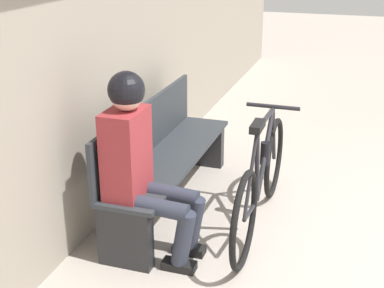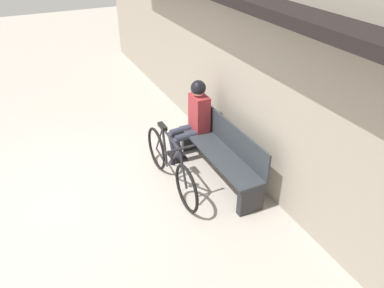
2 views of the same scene
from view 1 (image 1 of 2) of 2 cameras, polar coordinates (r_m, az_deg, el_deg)
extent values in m
cube|color=#9E9384|center=(3.69, -11.60, 14.64)|extent=(12.00, 0.12, 3.20)
cube|color=#2D3338|center=(4.10, -2.21, -1.36)|extent=(1.82, 0.42, 0.03)
cube|color=#2D3338|center=(4.09, -4.82, 1.75)|extent=(1.82, 0.03, 0.40)
cube|color=#232326|center=(3.49, -7.14, -9.88)|extent=(0.10, 0.36, 0.41)
cube|color=#232326|center=(4.94, 1.29, -0.03)|extent=(0.10, 0.36, 0.41)
torus|color=black|center=(3.43, 5.58, -8.10)|extent=(0.65, 0.04, 0.65)
torus|color=black|center=(4.37, 8.73, -1.48)|extent=(0.65, 0.04, 0.65)
cylinder|color=#232328|center=(3.76, 7.86, 2.68)|extent=(0.58, 0.03, 0.07)
cylinder|color=#232328|center=(3.91, 7.80, -1.00)|extent=(0.49, 0.03, 0.55)
cylinder|color=#232328|center=(3.64, 6.95, -2.41)|extent=(0.14, 0.03, 0.57)
cylinder|color=#232328|center=(3.62, 6.29, -6.99)|extent=(0.41, 0.03, 0.09)
cylinder|color=#232328|center=(3.44, 6.29, -3.26)|extent=(0.32, 0.02, 0.52)
cylinder|color=#232328|center=(4.20, 8.68, 1.00)|extent=(0.22, 0.03, 0.48)
cube|color=black|center=(3.48, 7.00, 1.89)|extent=(0.20, 0.07, 0.05)
cylinder|color=#232328|center=(4.03, 8.64, 3.97)|extent=(0.03, 0.40, 0.03)
cylinder|color=black|center=(3.91, 7.80, -1.00)|extent=(0.07, 0.07, 0.17)
cylinder|color=#2D3342|center=(3.36, -3.75, -6.74)|extent=(0.11, 0.41, 0.13)
cylinder|color=#2D3342|center=(3.40, -0.94, -10.02)|extent=(0.11, 0.17, 0.38)
cube|color=black|center=(3.52, -1.39, -12.83)|extent=(0.10, 0.22, 0.06)
cylinder|color=#2D3342|center=(3.52, -2.54, -5.29)|extent=(0.11, 0.41, 0.13)
cylinder|color=#2D3342|center=(3.56, 0.12, -8.42)|extent=(0.11, 0.17, 0.38)
cube|color=black|center=(3.68, -0.33, -11.17)|extent=(0.10, 0.22, 0.06)
cube|color=maroon|center=(3.41, -7.02, -0.96)|extent=(0.34, 0.22, 0.57)
sphere|color=beige|center=(3.27, -7.00, 5.25)|extent=(0.20, 0.20, 0.20)
sphere|color=black|center=(3.26, -7.02, 5.75)|extent=(0.23, 0.23, 0.23)
camera|label=2|loc=(7.60, 29.21, 29.08)|focal=35.00mm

